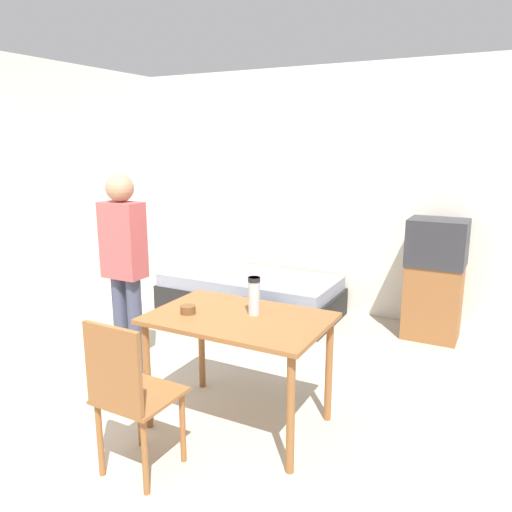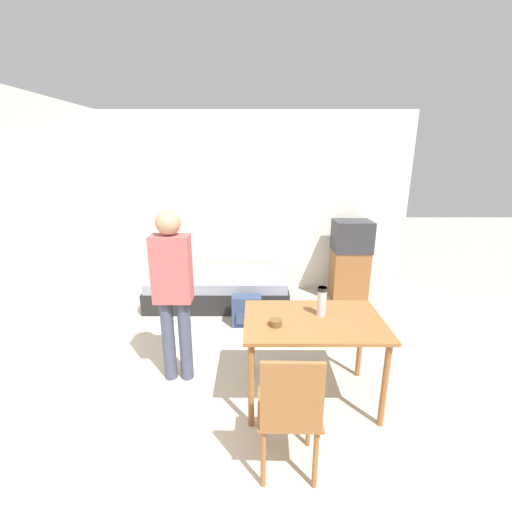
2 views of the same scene
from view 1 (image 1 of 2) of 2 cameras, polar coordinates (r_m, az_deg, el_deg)
The scene contains 11 objects.
ground_plane at distance 3.39m, azimuth -22.84°, elevation -22.16°, with size 20.00×20.00×0.00m, color #B2A893.
wall_back at distance 5.81m, azimuth 4.73°, elevation 7.48°, with size 5.06×0.06×2.70m.
wall_left at distance 5.58m, azimuth -23.43°, elevation 6.25°, with size 0.06×4.62×2.70m.
daybed at distance 5.66m, azimuth -0.71°, elevation -4.37°, with size 2.00×0.93×0.44m.
tv at distance 5.13m, azimuth 19.72°, elevation -2.39°, with size 0.54×0.43×1.18m.
dining_table at distance 3.33m, azimuth -1.97°, elevation -8.50°, with size 1.16×0.77×0.78m.
wooden_chair at distance 2.96m, azimuth -14.42°, elevation -14.75°, with size 0.42×0.42×0.96m.
person_standing at distance 4.18m, azimuth -14.84°, elevation -0.41°, with size 0.34×0.22×1.65m.
thermos_flask at distance 3.28m, azimuth -0.22°, elevation -4.38°, with size 0.08×0.08×0.26m.
mate_bowl at distance 3.37m, azimuth -7.79°, elevation -6.08°, with size 0.10×0.10×0.05m.
backpack at distance 4.89m, azimuth -0.15°, elevation -7.43°, with size 0.37×0.22×0.39m.
Camera 1 is at (2.26, -1.68, 1.89)m, focal length 35.00 mm.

